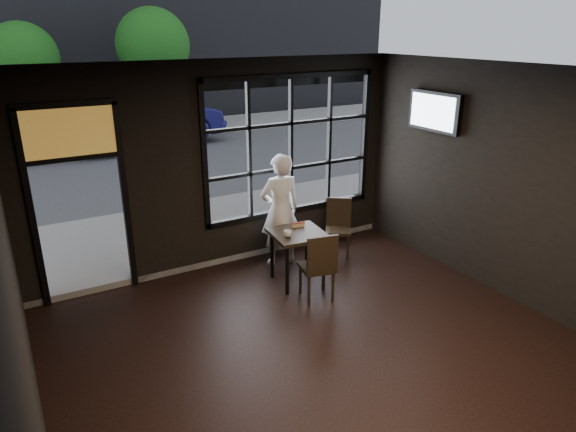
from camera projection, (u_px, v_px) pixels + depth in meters
floor at (357, 384)px, 5.54m from camera, size 6.00×7.00×0.02m
ceiling at (375, 77)px, 4.43m from camera, size 6.00×7.00×0.02m
wall_left at (23, 334)px, 3.58m from camera, size 0.04×7.00×3.20m
wall_right at (557, 199)px, 6.39m from camera, size 0.04×7.00×3.20m
window_frame at (291, 146)px, 8.32m from camera, size 3.06×0.12×2.28m
stained_transom at (69, 132)px, 6.59m from camera, size 1.20×0.06×0.70m
street_asphalt at (59, 106)px, 25.06m from camera, size 60.00×41.00×0.04m
cafe_table at (297, 257)px, 7.61m from camera, size 0.83×0.83×0.81m
chair_near at (317, 265)px, 7.13m from camera, size 0.52×0.52×1.01m
chair_window at (338, 228)px, 8.50m from camera, size 0.58×0.58×0.95m
man at (280, 210)px, 8.05m from camera, size 0.70×0.50×1.82m
hotdog at (298, 225)px, 7.67m from camera, size 0.21×0.11×0.06m
cup at (288, 234)px, 7.29m from camera, size 0.15×0.15×0.10m
tv at (435, 112)px, 7.80m from camera, size 0.12×1.02×0.60m
navy_car at (146, 118)px, 16.09m from camera, size 5.12×2.46×1.62m
tree_left at (23, 58)px, 16.15m from camera, size 2.23×2.23×3.80m
tree_right at (153, 45)px, 17.61m from camera, size 2.50×2.50×4.27m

